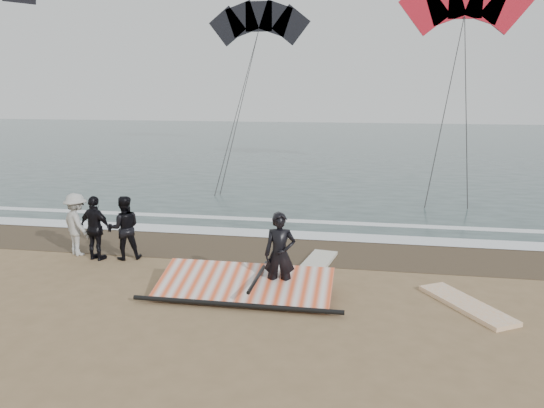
{
  "coord_description": "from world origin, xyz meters",
  "views": [
    {
      "loc": [
        2.03,
        -9.48,
        4.38
      ],
      "look_at": [
        -0.21,
        3.0,
        1.6
      ],
      "focal_mm": 35.0,
      "sensor_mm": 36.0,
      "label": 1
    }
  ],
  "objects_px": {
    "man_main": "(280,254)",
    "sail_rig": "(243,284)",
    "board_cream": "(315,265)",
    "board_white": "(466,305)"
  },
  "relations": [
    {
      "from": "man_main",
      "to": "sail_rig",
      "type": "height_order",
      "value": "man_main"
    },
    {
      "from": "board_cream",
      "to": "sail_rig",
      "type": "distance_m",
      "value": 2.4
    },
    {
      "from": "board_white",
      "to": "board_cream",
      "type": "height_order",
      "value": "board_cream"
    },
    {
      "from": "board_white",
      "to": "board_cream",
      "type": "xyz_separation_m",
      "value": [
        -3.3,
        1.9,
        0.0
      ]
    },
    {
      "from": "board_white",
      "to": "sail_rig",
      "type": "distance_m",
      "value": 4.68
    },
    {
      "from": "man_main",
      "to": "sail_rig",
      "type": "xyz_separation_m",
      "value": [
        -0.81,
        -0.02,
        -0.72
      ]
    },
    {
      "from": "board_cream",
      "to": "board_white",
      "type": "bearing_deg",
      "value": -20.47
    },
    {
      "from": "man_main",
      "to": "board_white",
      "type": "relative_size",
      "value": 0.8
    },
    {
      "from": "board_white",
      "to": "sail_rig",
      "type": "relative_size",
      "value": 0.52
    },
    {
      "from": "man_main",
      "to": "sail_rig",
      "type": "bearing_deg",
      "value": 175.23
    }
  ]
}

